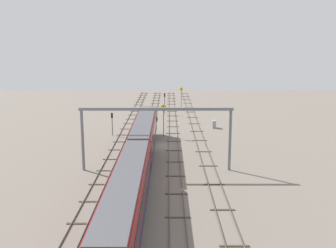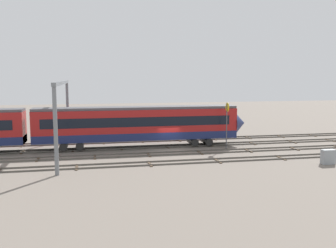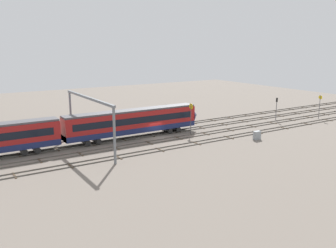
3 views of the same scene
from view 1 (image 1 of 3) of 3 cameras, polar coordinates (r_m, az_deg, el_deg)
ground_plane at (r=61.87m, az=-1.18°, el=-3.20°), size 155.11×155.11×0.00m
track_near_foreground at (r=62.06m, az=4.88°, el=-3.13°), size 139.11×2.40×0.16m
track_second_near at (r=61.84m, az=0.84°, el=-3.14°), size 139.11×2.40×0.16m
track_with_train at (r=61.94m, az=-3.21°, el=-3.13°), size 139.11×2.40×0.16m
track_second_far at (r=62.33m, az=-7.22°, el=-3.11°), size 139.11×2.40×0.16m
train at (r=34.81m, az=-5.83°, el=-10.57°), size 75.20×3.24×4.80m
overhead_gantry at (r=48.79m, az=-1.73°, el=0.20°), size 0.40×19.07×8.03m
speed_sign_near_foreground at (r=67.60m, az=-0.65°, el=1.27°), size 0.14×1.08×5.49m
speed_sign_mid_trackside at (r=98.67m, az=1.94°, el=4.26°), size 0.14×0.86×5.10m
signal_light_trackside_approach at (r=69.09m, az=-8.10°, el=0.50°), size 0.31×0.32×4.00m
signal_light_trackside_departure at (r=89.83m, az=-0.49°, el=3.45°), size 0.31×0.32×4.77m
relay_cabinet at (r=75.50m, az=6.65°, el=-0.02°), size 1.34×0.65×1.44m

